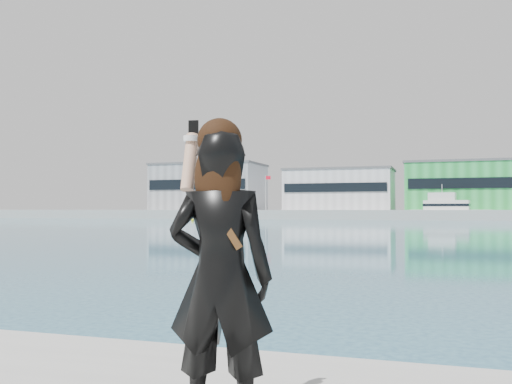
{
  "coord_description": "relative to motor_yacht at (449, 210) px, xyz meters",
  "views": [
    {
      "loc": [
        0.5,
        -4.06,
        2.1
      ],
      "look_at": [
        -0.78,
        -0.14,
        2.23
      ],
      "focal_mm": 40.0,
      "sensor_mm": 36.0,
      "label": 1
    }
  ],
  "objects": [
    {
      "name": "warehouse_grey_left",
      "position": [
        -56.83,
        12.84,
        5.75
      ],
      "size": [
        26.52,
        16.36,
        11.5
      ],
      "color": "gray",
      "rests_on": "far_quay"
    },
    {
      "name": "motor_yacht",
      "position": [
        0.0,
        0.0,
        0.0
      ],
      "size": [
        15.79,
        6.31,
        7.17
      ],
      "rotation": [
        0.0,
        0.0,
        -0.14
      ],
      "color": "silver",
      "rests_on": "ground"
    },
    {
      "name": "buoy_far",
      "position": [
        -44.27,
        -24.71,
        -2.01
      ],
      "size": [
        0.5,
        0.5,
        0.5
      ],
      "primitive_type": "sphere",
      "color": "#FDEE0D",
      "rests_on": "ground"
    },
    {
      "name": "woman",
      "position": [
        -2.61,
        -115.98,
        -0.26
      ],
      "size": [
        0.71,
        0.52,
        1.88
      ],
      "rotation": [
        0.0,
        0.0,
        3.29
      ],
      "color": "black",
      "rests_on": "near_quay"
    },
    {
      "name": "warehouse_white",
      "position": [
        -23.83,
        12.84,
        4.75
      ],
      "size": [
        24.48,
        15.35,
        9.5
      ],
      "color": "silver",
      "rests_on": "far_quay"
    },
    {
      "name": "far_quay",
      "position": [
        -1.83,
        14.86,
        -1.01
      ],
      "size": [
        320.0,
        40.0,
        2.0
      ],
      "primitive_type": "cube",
      "color": "#9E9E99",
      "rests_on": "ground"
    },
    {
      "name": "warehouse_green",
      "position": [
        6.17,
        12.84,
        5.25
      ],
      "size": [
        30.6,
        16.36,
        10.5
      ],
      "color": "green",
      "rests_on": "far_quay"
    },
    {
      "name": "flagpole_left",
      "position": [
        -39.73,
        5.86,
        4.52
      ],
      "size": [
        1.28,
        0.16,
        8.0
      ],
      "color": "silver",
      "rests_on": "far_quay"
    }
  ]
}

